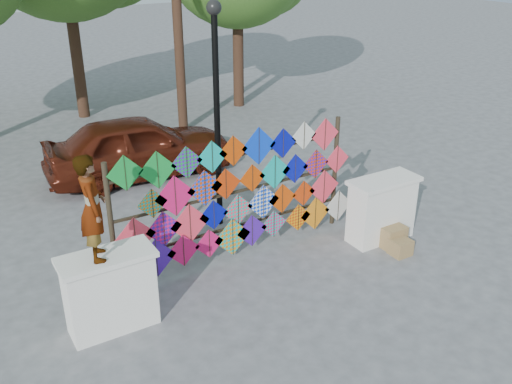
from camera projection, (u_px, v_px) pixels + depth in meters
ground at (257, 271)px, 10.21m from camera, size 80.00×80.00×0.00m
parapet_left at (110, 291)px, 8.52m from camera, size 1.40×0.65×1.28m
parapet_right at (382, 209)px, 11.05m from camera, size 1.40×0.65×1.28m
kite_rack at (240, 195)px, 10.30m from camera, size 4.98×0.24×2.42m
vendor_woman at (92, 208)px, 7.88m from camera, size 0.48×0.64×1.58m
sedan at (139, 146)px, 13.91m from camera, size 4.62×2.11×1.54m
lamppost at (216, 97)px, 10.79m from camera, size 0.28×0.28×4.46m
cardboard_box_near at (391, 236)px, 10.97m from camera, size 0.48×0.42×0.42m
cardboard_box_far at (400, 247)px, 10.69m from camera, size 0.37×0.34×0.31m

